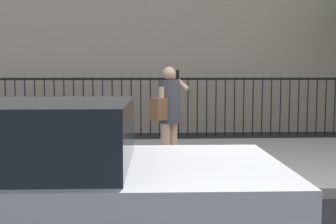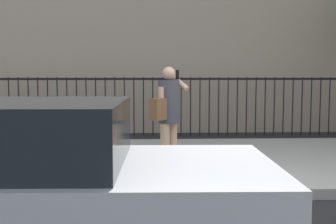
# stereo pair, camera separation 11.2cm
# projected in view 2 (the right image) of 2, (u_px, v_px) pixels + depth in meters

# --- Properties ---
(ground_plane) EXTENTS (60.00, 60.00, 0.00)m
(ground_plane) POSITION_uv_depth(u_px,v_px,m) (242.00, 201.00, 5.54)
(ground_plane) COLOR black
(sidewalk) EXTENTS (28.00, 4.40, 0.15)m
(sidewalk) POSITION_uv_depth(u_px,v_px,m) (216.00, 161.00, 7.72)
(sidewalk) COLOR #9E9B93
(sidewalk) RESTS_ON ground
(iron_fence) EXTENTS (12.03, 0.04, 1.60)m
(iron_fence) POSITION_uv_depth(u_px,v_px,m) (195.00, 99.00, 11.32)
(iron_fence) COLOR black
(iron_fence) RESTS_ON ground
(parked_hatchback) EXTENTS (4.24, 1.93, 1.45)m
(parked_hatchback) POSITION_uv_depth(u_px,v_px,m) (25.00, 188.00, 3.58)
(parked_hatchback) COLOR #ADAFB5
(parked_hatchback) RESTS_ON ground
(pedestrian_on_phone) EXTENTS (0.66, 0.70, 1.65)m
(pedestrian_on_phone) POSITION_uv_depth(u_px,v_px,m) (168.00, 110.00, 6.67)
(pedestrian_on_phone) COLOR tan
(pedestrian_on_phone) RESTS_ON sidewalk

